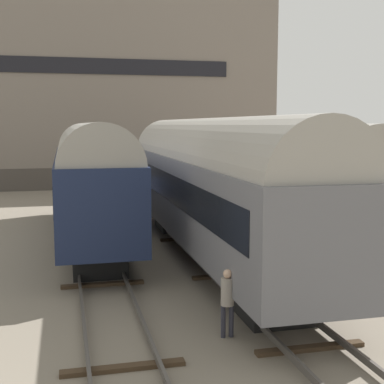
% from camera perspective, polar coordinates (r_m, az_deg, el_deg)
% --- Properties ---
extents(ground_plane, '(200.00, 200.00, 0.00)m').
position_cam_1_polar(ground_plane, '(15.45, 7.52, -12.03)').
color(ground_plane, slate).
extents(track_left, '(2.60, 60.00, 0.26)m').
position_cam_1_polar(track_left, '(14.51, -8.65, -12.75)').
color(track_left, '#4C4742').
rests_on(track_left, ground).
extents(track_middle, '(2.60, 60.00, 0.26)m').
position_cam_1_polar(track_middle, '(15.41, 7.53, -11.52)').
color(track_middle, '#4C4742').
rests_on(track_middle, ground).
extents(train_car_navy, '(2.88, 15.73, 5.15)m').
position_cam_1_polar(train_car_navy, '(23.59, -10.83, 1.89)').
color(train_car_navy, black).
rests_on(train_car_navy, ground).
extents(train_car_maroon, '(3.02, 18.31, 5.11)m').
position_cam_1_polar(train_car_maroon, '(25.57, 8.43, 2.26)').
color(train_car_maroon, black).
rests_on(train_car_maroon, ground).
extents(train_car_grey, '(3.11, 18.87, 5.31)m').
position_cam_1_polar(train_car_grey, '(19.97, 1.97, 1.28)').
color(train_car_grey, black).
rests_on(train_car_grey, ground).
extents(person_worker, '(0.32, 0.32, 1.67)m').
position_cam_1_polar(person_worker, '(12.99, 3.79, -11.07)').
color(person_worker, '#282833').
rests_on(person_worker, ground).
extents(warehouse_building, '(29.75, 13.52, 17.31)m').
position_cam_1_polar(warehouse_building, '(49.37, -10.61, 11.26)').
color(warehouse_building, '#46403A').
rests_on(warehouse_building, ground).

